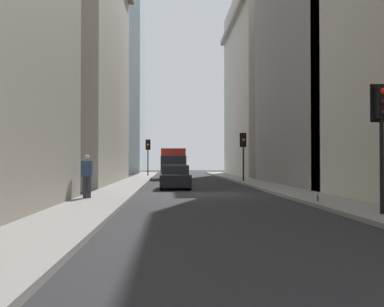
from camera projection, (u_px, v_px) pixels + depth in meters
name	position (u px, v px, depth m)	size (l,w,h in m)	color
ground_plane	(204.00, 194.00, 23.84)	(135.00, 135.00, 0.00)	#262628
sidewalk_right	(114.00, 193.00, 23.63)	(90.00, 2.20, 0.14)	gray
sidewalk_left	(294.00, 193.00, 24.05)	(90.00, 2.20, 0.14)	gray
building_left_midfar	(351.00, 18.00, 32.55)	(17.69, 10.00, 22.84)	gray
building_left_far	(278.00, 86.00, 54.66)	(19.97, 10.50, 20.47)	beige
building_right_midfar	(50.00, 47.00, 35.38)	(19.15, 10.50, 20.29)	#A8A091
delivery_truck	(173.00, 163.00, 44.75)	(6.46, 2.25, 2.84)	red
sedan_black	(175.00, 178.00, 28.57)	(4.30, 1.78, 1.42)	black
traffic_light_foreground	(382.00, 118.00, 13.58)	(0.43, 0.52, 3.72)	black
traffic_light_midblock	(148.00, 149.00, 50.64)	(0.43, 0.52, 3.85)	black
traffic_light_far_junction	(243.00, 146.00, 36.97)	(0.43, 0.52, 3.73)	black
pedestrian	(87.00, 174.00, 19.60)	(0.26, 0.44, 1.77)	#33333D
discarded_bottle	(318.00, 198.00, 17.85)	(0.07, 0.07, 0.27)	#236033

